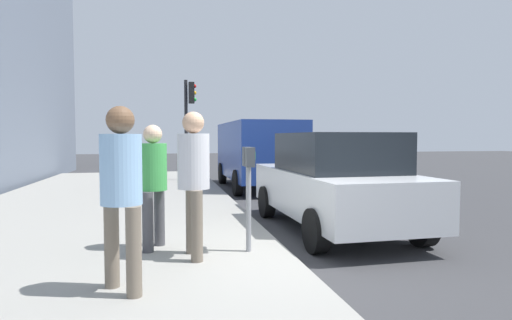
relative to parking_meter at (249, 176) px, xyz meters
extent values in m
plane|color=#38383A|center=(-0.03, -0.54, -1.17)|extent=(80.00, 80.00, 0.00)
cube|color=gray|center=(-0.03, 2.46, -1.09)|extent=(28.00, 6.00, 0.15)
cylinder|color=gray|center=(0.00, 0.00, -0.44)|extent=(0.07, 0.07, 1.15)
cube|color=#383D42|center=(-0.10, 0.00, 0.26)|extent=(0.16, 0.11, 0.26)
cube|color=#383D42|center=(0.10, 0.00, 0.26)|extent=(0.16, 0.11, 0.26)
cube|color=#268C33|center=(-0.10, -0.06, 0.28)|extent=(0.10, 0.01, 0.10)
cube|color=#268C33|center=(0.10, -0.06, 0.28)|extent=(0.10, 0.01, 0.10)
cylinder|color=#726656|center=(0.07, 0.76, -0.57)|extent=(0.15, 0.15, 0.89)
cylinder|color=#726656|center=(-0.33, 0.72, -0.57)|extent=(0.15, 0.15, 0.89)
cylinder|color=silver|center=(-0.13, 0.74, 0.22)|extent=(0.41, 0.41, 0.70)
sphere|color=tan|center=(-0.13, 0.74, 0.71)|extent=(0.28, 0.28, 0.28)
cylinder|color=#726656|center=(-1.05, 1.64, -0.58)|extent=(0.15, 0.15, 0.88)
cylinder|color=#726656|center=(-1.37, 1.40, -0.58)|extent=(0.15, 0.15, 0.88)
cylinder|color=#8CB7E0|center=(-1.21, 1.52, 0.21)|extent=(0.40, 0.40, 0.70)
sphere|color=brown|center=(-1.21, 1.52, 0.69)|extent=(0.27, 0.27, 0.27)
cylinder|color=#47474C|center=(0.59, 1.18, -0.61)|extent=(0.15, 0.15, 0.81)
cylinder|color=#47474C|center=(0.24, 1.33, -0.61)|extent=(0.15, 0.15, 0.81)
cylinder|color=green|center=(0.41, 1.26, 0.12)|extent=(0.37, 0.37, 0.64)
sphere|color=beige|center=(0.41, 1.26, 0.57)|extent=(0.25, 0.25, 0.25)
cube|color=silver|center=(1.67, -1.89, -0.46)|extent=(4.43, 1.92, 0.76)
cube|color=black|center=(1.47, -1.90, 0.26)|extent=(2.23, 1.73, 0.68)
cylinder|color=black|center=(3.09, -1.00, -0.84)|extent=(0.66, 0.23, 0.66)
cylinder|color=black|center=(3.12, -2.74, -0.84)|extent=(0.66, 0.23, 0.66)
cylinder|color=black|center=(0.23, -1.05, -0.84)|extent=(0.66, 0.23, 0.66)
cylinder|color=black|center=(0.26, -2.79, -0.84)|extent=(0.66, 0.23, 0.66)
cube|color=navy|center=(8.16, -1.89, 0.11)|extent=(5.20, 2.00, 1.80)
cylinder|color=black|center=(9.85, -0.95, -0.79)|extent=(0.76, 0.22, 0.76)
cylinder|color=black|center=(9.85, -2.85, -0.79)|extent=(0.76, 0.22, 0.76)
cylinder|color=black|center=(6.47, -0.94, -0.79)|extent=(0.76, 0.22, 0.76)
cylinder|color=black|center=(6.47, -2.84, -0.79)|extent=(0.76, 0.22, 0.76)
cylinder|color=black|center=(9.95, 0.35, 0.78)|extent=(0.12, 0.12, 3.60)
cube|color=black|center=(9.95, 0.15, 2.13)|extent=(0.24, 0.20, 0.76)
sphere|color=red|center=(9.95, 0.04, 2.37)|extent=(0.14, 0.14, 0.14)
sphere|color=orange|center=(9.95, 0.04, 2.13)|extent=(0.14, 0.14, 0.14)
sphere|color=green|center=(9.95, 0.04, 1.89)|extent=(0.14, 0.14, 0.14)
camera|label=1|loc=(-5.55, 1.09, 0.52)|focal=29.70mm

